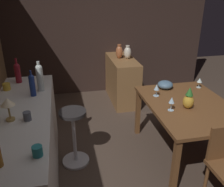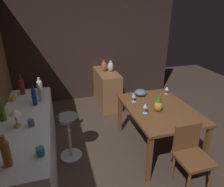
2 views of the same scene
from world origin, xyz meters
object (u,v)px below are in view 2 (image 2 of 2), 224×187
wine_bottle_olive (1,107)px  pillar_candle_tall (110,66)px  wine_glass_right (145,106)px  wine_bottle_ruby (22,86)px  dining_table (159,112)px  pineapple_centerpiece (158,104)px  bar_stool (69,136)px  chair_near_window (191,154)px  wine_bottle_clear (40,89)px  sideboard_cabinet (107,88)px  wine_glass_left (134,95)px  wine_glass_center (167,89)px  counter_lamp (15,113)px  fruit_bowl (140,93)px  cup_slate (31,123)px  cup_teal (40,151)px  wine_bottle_amber (6,151)px  vase_copper (104,66)px  wine_bottle_cobalt (34,96)px  cup_mustard (13,98)px  vase_ceramic_ivory (111,67)px

wine_bottle_olive → pillar_candle_tall: size_ratio=2.28×
wine_glass_right → wine_bottle_ruby: bearing=64.1°
dining_table → pineapple_centerpiece: (-0.09, 0.08, 0.19)m
bar_stool → pineapple_centerpiece: pineapple_centerpiece is taller
pineapple_centerpiece → wine_bottle_ruby: (0.83, 1.94, 0.19)m
chair_near_window → wine_bottle_clear: wine_bottle_clear is taller
chair_near_window → wine_bottle_olive: wine_bottle_olive is taller
sideboard_cabinet → wine_glass_left: bearing=-177.5°
sideboard_cabinet → wine_bottle_clear: (-1.43, 1.35, 0.66)m
wine_glass_center → chair_near_window: bearing=165.2°
wine_glass_left → counter_lamp: counter_lamp is taller
fruit_bowl → cup_slate: bearing=115.2°
chair_near_window → cup_teal: 1.80m
pillar_candle_tall → fruit_bowl: bearing=-174.7°
cup_teal → bar_stool: bearing=-16.8°
wine_glass_center → wine_bottle_amber: bearing=120.2°
wine_glass_center → vase_copper: vase_copper is taller
dining_table → wine_glass_right: wine_glass_right is taller
wine_bottle_ruby → wine_bottle_cobalt: bearing=-155.3°
wine_bottle_clear → vase_copper: wine_bottle_clear is taller
wine_glass_left → cup_mustard: size_ratio=1.28×
fruit_bowl → vase_ceramic_ivory: size_ratio=0.86×
cup_slate → vase_ceramic_ivory: 2.59m
wine_glass_left → wine_glass_right: (-0.41, -0.02, 0.01)m
wine_glass_right → wine_glass_center: bearing=-50.3°
wine_bottle_olive → pillar_candle_tall: wine_bottle_olive is taller
counter_lamp → vase_ceramic_ivory: size_ratio=0.94×
wine_bottle_clear → wine_bottle_olive: 0.63m
vase_ceramic_ivory → bar_stool: bearing=146.3°
wine_glass_right → cup_slate: 1.53m
wine_bottle_clear → cup_mustard: wine_bottle_clear is taller
pineapple_centerpiece → cup_slate: (-0.20, 1.74, 0.09)m
bar_stool → wine_bottle_ruby: 1.08m
wine_glass_left → pillar_candle_tall: pillar_candle_tall is taller
dining_table → cup_slate: size_ratio=12.60×
wine_bottle_clear → wine_bottle_amber: bearing=170.2°
fruit_bowl → wine_bottle_cobalt: bearing=98.1°
pineapple_centerpiece → cup_slate: size_ratio=2.48×
counter_lamp → vase_copper: size_ratio=0.89×
pillar_candle_tall → cup_slate: bearing=145.9°
dining_table → bar_stool: 1.42m
cup_mustard → vase_ceramic_ivory: size_ratio=0.51×
pineapple_centerpiece → cup_teal: bearing=115.1°
pillar_candle_tall → wine_bottle_olive: bearing=137.7°
chair_near_window → pineapple_centerpiece: (0.69, 0.13, 0.38)m
cup_teal → counter_lamp: 0.66m
wine_glass_center → cup_teal: 2.44m
sideboard_cabinet → wine_glass_right: bearing=-177.5°
wine_glass_right → wine_bottle_cobalt: (0.37, 1.51, 0.18)m
cup_slate → bar_stool: bearing=-44.2°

